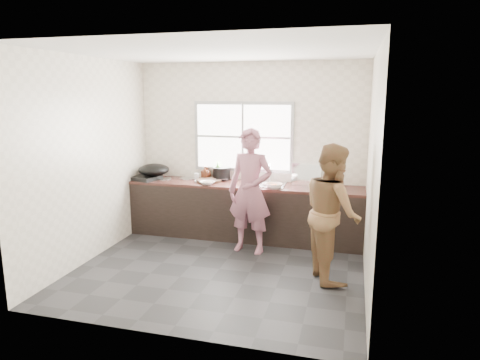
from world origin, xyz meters
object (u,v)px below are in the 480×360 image
(person_side, at_px, (332,212))
(glass_jar, at_px, (197,176))
(bowl_crabs, at_px, (274,186))
(dish_rack, at_px, (309,173))
(pot_lid_left, at_px, (164,179))
(plate_food, at_px, (201,181))
(wok, at_px, (154,170))
(bowl_held, at_px, (267,184))
(woman, at_px, (250,195))
(burner, at_px, (146,178))
(pot_lid_right, at_px, (188,178))
(bottle_brown_short, at_px, (207,173))
(bottle_brown_tall, at_px, (205,173))
(black_pot, at_px, (222,173))
(cutting_board, at_px, (209,180))
(bowl_mince, at_px, (208,183))
(bottle_green, at_px, (218,170))

(person_side, bearing_deg, glass_jar, 37.47)
(bowl_crabs, xyz_separation_m, dish_rack, (0.46, 0.44, 0.14))
(bowl_crabs, bearing_deg, pot_lid_left, 172.96)
(bowl_crabs, xyz_separation_m, pot_lid_left, (-1.85, 0.23, -0.03))
(plate_food, height_order, wok, wok)
(wok, bearing_deg, glass_jar, 13.92)
(bowl_held, distance_m, plate_food, 1.08)
(woman, distance_m, person_side, 1.31)
(plate_food, bearing_deg, person_side, -28.91)
(glass_jar, bearing_deg, bowl_held, -9.92)
(burner, xyz_separation_m, pot_lid_right, (0.63, 0.24, -0.02))
(bowl_crabs, xyz_separation_m, bottle_brown_short, (-1.19, 0.44, 0.06))
(woman, xyz_separation_m, bottle_brown_tall, (-0.93, 0.74, 0.13))
(plate_food, height_order, burner, burner)
(bowl_crabs, relative_size, glass_jar, 1.98)
(bowl_crabs, xyz_separation_m, pot_lid_right, (-1.49, 0.35, -0.02))
(person_side, xyz_separation_m, black_pot, (-1.83, 1.40, 0.13))
(bowl_held, distance_m, bottle_brown_short, 1.10)
(bowl_held, xyz_separation_m, dish_rack, (0.59, 0.30, 0.14))
(cutting_board, relative_size, bowl_mince, 1.84)
(bowl_crabs, bearing_deg, bottle_brown_short, 159.78)
(plate_food, relative_size, bottle_brown_tall, 0.99)
(bowl_crabs, relative_size, burner, 0.50)
(cutting_board, height_order, dish_rack, dish_rack)
(bowl_crabs, height_order, plate_food, bowl_crabs)
(bottle_brown_short, bearing_deg, bowl_held, -15.57)
(glass_jar, height_order, pot_lid_left, glass_jar)
(wok, bearing_deg, cutting_board, 1.65)
(woman, height_order, black_pot, woman)
(bowl_mince, bearing_deg, pot_lid_left, 164.50)
(glass_jar, bearing_deg, pot_lid_right, -178.57)
(pot_lid_right, bearing_deg, wok, -162.63)
(bowl_held, height_order, wok, wok)
(bottle_brown_tall, height_order, pot_lid_right, bottle_brown_tall)
(dish_rack, bearing_deg, black_pot, -169.77)
(bowl_held, distance_m, bottle_green, 0.92)
(person_side, bearing_deg, bowl_crabs, 20.87)
(black_pot, relative_size, glass_jar, 2.80)
(bowl_crabs, relative_size, plate_food, 1.02)
(bowl_mince, bearing_deg, black_pot, 79.02)
(black_pot, bearing_deg, glass_jar, -167.77)
(woman, bearing_deg, cutting_board, 154.00)
(bowl_crabs, xyz_separation_m, bottle_green, (-1.00, 0.44, 0.11))
(bowl_held, bearing_deg, bowl_mince, -170.77)
(glass_jar, bearing_deg, pot_lid_left, -166.17)
(bottle_brown_tall, relative_size, pot_lid_left, 0.83)
(bowl_held, relative_size, wok, 0.37)
(pot_lid_right, bearing_deg, cutting_board, -18.29)
(wok, distance_m, dish_rack, 2.48)
(woman, relative_size, bowl_held, 8.95)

